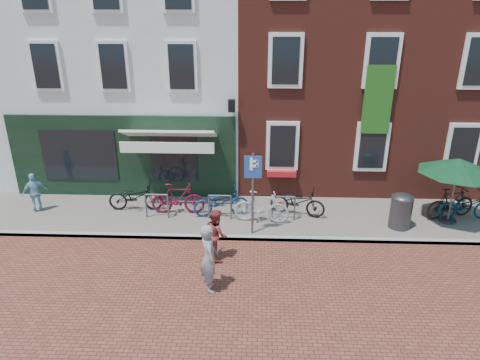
{
  "coord_description": "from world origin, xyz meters",
  "views": [
    {
      "loc": [
        -0.39,
        -10.98,
        6.32
      ],
      "look_at": [
        -0.87,
        1.28,
        1.4
      ],
      "focal_mm": 32.08,
      "sensor_mm": 36.0,
      "label": 1
    }
  ],
  "objects_px": {
    "parasol": "(459,163)",
    "bicycle_5": "(451,203)",
    "parking_sign": "(253,181)",
    "bicycle_3": "(261,207)",
    "cafe_person": "(35,192)",
    "bicycle_4": "(297,202)",
    "litter_bin": "(401,209)",
    "bicycle_1": "(178,199)",
    "bicycle_0": "(135,197)",
    "woman": "(209,258)",
    "bicycle_2": "(221,202)",
    "bicycle_6": "(466,206)",
    "boy": "(216,234)"
  },
  "relations": [
    {
      "from": "litter_bin",
      "to": "bicycle_1",
      "type": "distance_m",
      "value": 6.94
    },
    {
      "from": "bicycle_0",
      "to": "bicycle_4",
      "type": "height_order",
      "value": "same"
    },
    {
      "from": "bicycle_5",
      "to": "bicycle_6",
      "type": "relative_size",
      "value": 0.97
    },
    {
      "from": "cafe_person",
      "to": "bicycle_4",
      "type": "distance_m",
      "value": 8.53
    },
    {
      "from": "bicycle_1",
      "to": "bicycle_2",
      "type": "relative_size",
      "value": 0.97
    },
    {
      "from": "bicycle_1",
      "to": "bicycle_2",
      "type": "distance_m",
      "value": 1.41
    },
    {
      "from": "bicycle_0",
      "to": "bicycle_4",
      "type": "distance_m",
      "value": 5.31
    },
    {
      "from": "cafe_person",
      "to": "bicycle_5",
      "type": "xyz_separation_m",
      "value": [
        13.36,
        0.01,
        -0.14
      ]
    },
    {
      "from": "parasol",
      "to": "cafe_person",
      "type": "height_order",
      "value": "parasol"
    },
    {
      "from": "woman",
      "to": "bicycle_5",
      "type": "relative_size",
      "value": 1.01
    },
    {
      "from": "bicycle_0",
      "to": "bicycle_6",
      "type": "bearing_deg",
      "value": -93.83
    },
    {
      "from": "parking_sign",
      "to": "woman",
      "type": "relative_size",
      "value": 1.44
    },
    {
      "from": "parking_sign",
      "to": "bicycle_3",
      "type": "distance_m",
      "value": 1.41
    },
    {
      "from": "parasol",
      "to": "bicycle_6",
      "type": "bearing_deg",
      "value": 17.88
    },
    {
      "from": "parking_sign",
      "to": "bicycle_6",
      "type": "distance_m",
      "value": 6.91
    },
    {
      "from": "litter_bin",
      "to": "bicycle_6",
      "type": "xyz_separation_m",
      "value": [
        2.21,
        0.62,
        -0.14
      ]
    },
    {
      "from": "bicycle_6",
      "to": "woman",
      "type": "bearing_deg",
      "value": 111.19
    },
    {
      "from": "woman",
      "to": "bicycle_4",
      "type": "height_order",
      "value": "woman"
    },
    {
      "from": "parasol",
      "to": "bicycle_5",
      "type": "height_order",
      "value": "parasol"
    },
    {
      "from": "woman",
      "to": "bicycle_1",
      "type": "height_order",
      "value": "woman"
    },
    {
      "from": "bicycle_1",
      "to": "bicycle_6",
      "type": "height_order",
      "value": "bicycle_1"
    },
    {
      "from": "parasol",
      "to": "bicycle_0",
      "type": "xyz_separation_m",
      "value": [
        -10.0,
        0.46,
        -1.48
      ]
    },
    {
      "from": "cafe_person",
      "to": "bicycle_0",
      "type": "bearing_deg",
      "value": 148.58
    },
    {
      "from": "bicycle_5",
      "to": "bicycle_3",
      "type": "bearing_deg",
      "value": 77.23
    },
    {
      "from": "parasol",
      "to": "bicycle_5",
      "type": "distance_m",
      "value": 1.46
    },
    {
      "from": "bicycle_1",
      "to": "bicycle_6",
      "type": "relative_size",
      "value": 0.97
    },
    {
      "from": "bicycle_3",
      "to": "bicycle_5",
      "type": "xyz_separation_m",
      "value": [
        5.99,
        0.51,
        0.0
      ]
    },
    {
      "from": "bicycle_0",
      "to": "bicycle_1",
      "type": "bearing_deg",
      "value": -100.33
    },
    {
      "from": "parking_sign",
      "to": "cafe_person",
      "type": "bearing_deg",
      "value": 170.02
    },
    {
      "from": "parking_sign",
      "to": "bicycle_2",
      "type": "relative_size",
      "value": 1.41
    },
    {
      "from": "litter_bin",
      "to": "parasol",
      "type": "xyz_separation_m",
      "value": [
        1.65,
        0.44,
        1.34
      ]
    },
    {
      "from": "boy",
      "to": "bicycle_6",
      "type": "relative_size",
      "value": 0.81
    },
    {
      "from": "bicycle_0",
      "to": "bicycle_1",
      "type": "xyz_separation_m",
      "value": [
        1.44,
        -0.2,
        0.05
      ]
    },
    {
      "from": "woman",
      "to": "bicycle_0",
      "type": "distance_m",
      "value": 5.01
    },
    {
      "from": "bicycle_2",
      "to": "bicycle_3",
      "type": "height_order",
      "value": "bicycle_3"
    },
    {
      "from": "parking_sign",
      "to": "bicycle_0",
      "type": "xyz_separation_m",
      "value": [
        -3.87,
        1.46,
        -1.22
      ]
    },
    {
      "from": "bicycle_2",
      "to": "bicycle_3",
      "type": "bearing_deg",
      "value": -120.61
    },
    {
      "from": "bicycle_0",
      "to": "bicycle_5",
      "type": "distance_m",
      "value": 10.13
    },
    {
      "from": "woman",
      "to": "cafe_person",
      "type": "height_order",
      "value": "woman"
    },
    {
      "from": "bicycle_3",
      "to": "bicycle_2",
      "type": "bearing_deg",
      "value": 78.9
    },
    {
      "from": "litter_bin",
      "to": "bicycle_1",
      "type": "relative_size",
      "value": 0.69
    },
    {
      "from": "bicycle_6",
      "to": "parasol",
      "type": "bearing_deg",
      "value": 102.65
    },
    {
      "from": "parking_sign",
      "to": "cafe_person",
      "type": "xyz_separation_m",
      "value": [
        -7.1,
        1.25,
        -1.03
      ]
    },
    {
      "from": "bicycle_2",
      "to": "bicycle_6",
      "type": "bearing_deg",
      "value": -102.43
    },
    {
      "from": "bicycle_2",
      "to": "bicycle_5",
      "type": "distance_m",
      "value": 7.28
    },
    {
      "from": "bicycle_1",
      "to": "bicycle_4",
      "type": "height_order",
      "value": "bicycle_1"
    },
    {
      "from": "parking_sign",
      "to": "bicycle_4",
      "type": "distance_m",
      "value": 2.28
    },
    {
      "from": "bicycle_1",
      "to": "bicycle_3",
      "type": "relative_size",
      "value": 1.0
    },
    {
      "from": "bicycle_4",
      "to": "bicycle_6",
      "type": "bearing_deg",
      "value": -75.28
    },
    {
      "from": "bicycle_3",
      "to": "bicycle_6",
      "type": "distance_m",
      "value": 6.44
    }
  ]
}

